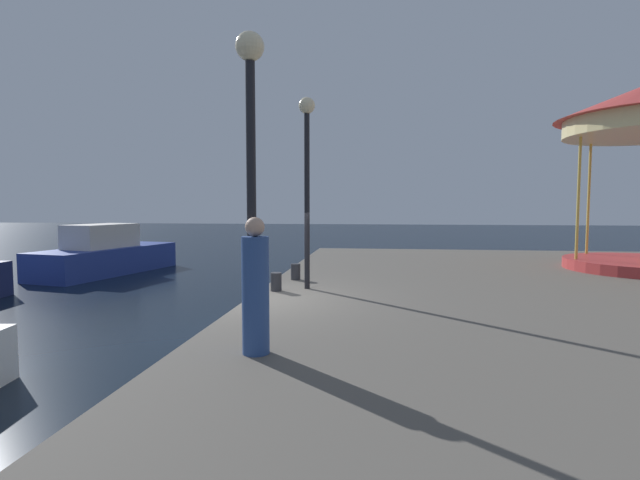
% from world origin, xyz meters
% --- Properties ---
extents(ground_plane, '(120.00, 120.00, 0.00)m').
position_xyz_m(ground_plane, '(0.00, 0.00, 0.00)').
color(ground_plane, black).
extents(quay_dock, '(14.59, 22.57, 0.80)m').
position_xyz_m(quay_dock, '(7.29, 0.00, 0.40)').
color(quay_dock, '#5B564F').
rests_on(quay_dock, ground).
extents(motorboat_blue, '(3.21, 6.28, 1.95)m').
position_xyz_m(motorboat_blue, '(-8.05, 7.98, 0.73)').
color(motorboat_blue, navy).
rests_on(motorboat_blue, ground).
extents(lamp_post_mid_promenade, '(0.36, 0.36, 3.99)m').
position_xyz_m(lamp_post_mid_promenade, '(0.99, -3.39, 3.56)').
color(lamp_post_mid_promenade, black).
rests_on(lamp_post_mid_promenade, quay_dock).
extents(lamp_post_far_end, '(0.36, 0.36, 4.21)m').
position_xyz_m(lamp_post_far_end, '(1.01, 1.13, 3.69)').
color(lamp_post_far_end, black).
rests_on(lamp_post_far_end, quay_dock).
extents(bollard_south, '(0.24, 0.24, 0.40)m').
position_xyz_m(bollard_south, '(0.38, 0.76, 1.00)').
color(bollard_south, '#2D2D33').
rests_on(bollard_south, quay_dock).
extents(bollard_north, '(0.24, 0.24, 0.40)m').
position_xyz_m(bollard_north, '(0.52, 2.36, 1.00)').
color(bollard_north, '#2D2D33').
rests_on(bollard_north, quay_dock).
extents(person_by_the_water, '(0.34, 0.34, 1.71)m').
position_xyz_m(person_by_the_water, '(1.08, -3.55, 1.60)').
color(person_by_the_water, '#2D4C8C').
rests_on(person_by_the_water, quay_dock).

